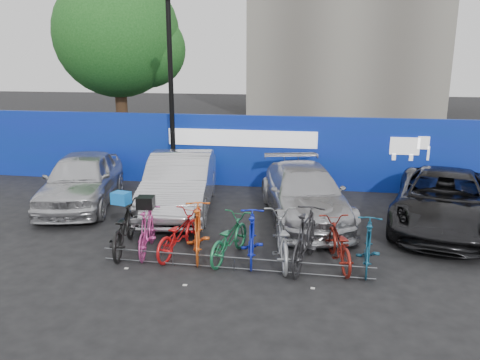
% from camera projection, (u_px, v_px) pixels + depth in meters
% --- Properties ---
extents(ground, '(100.00, 100.00, 0.00)m').
position_uv_depth(ground, '(239.00, 259.00, 10.09)').
color(ground, black).
rests_on(ground, ground).
extents(hoarding, '(22.00, 0.18, 2.40)m').
position_uv_depth(hoarding, '(272.00, 152.00, 15.51)').
color(hoarding, '#0A2F95').
rests_on(hoarding, ground).
extents(tree, '(5.40, 5.20, 7.80)m').
position_uv_depth(tree, '(123.00, 38.00, 19.58)').
color(tree, '#382314').
rests_on(tree, ground).
extents(lamppost, '(0.25, 0.50, 6.11)m').
position_uv_depth(lamppost, '(171.00, 89.00, 14.97)').
color(lamppost, black).
rests_on(lamppost, ground).
extents(bike_rack, '(5.60, 0.03, 0.30)m').
position_uv_depth(bike_rack, '(234.00, 263.00, 9.48)').
color(bike_rack, '#595B60').
rests_on(bike_rack, ground).
extents(car_0, '(2.91, 4.90, 1.56)m').
position_uv_depth(car_0, '(82.00, 179.00, 13.64)').
color(car_0, silver).
rests_on(car_0, ground).
extents(car_1, '(2.47, 5.09, 1.61)m').
position_uv_depth(car_1, '(180.00, 183.00, 13.16)').
color(car_1, '#B5B5BA').
rests_on(car_1, ground).
extents(car_2, '(3.05, 5.15, 1.40)m').
position_uv_depth(car_2, '(304.00, 193.00, 12.51)').
color(car_2, '#AEAFB3').
rests_on(car_2, ground).
extents(car_3, '(3.50, 5.54, 1.43)m').
position_uv_depth(car_3, '(444.00, 200.00, 11.84)').
color(car_3, black).
rests_on(car_3, ground).
extents(bike_0, '(1.15, 2.18, 1.09)m').
position_uv_depth(bike_0, '(123.00, 227.00, 10.42)').
color(bike_0, black).
rests_on(bike_0, ground).
extents(bike_1, '(0.76, 1.77, 1.03)m').
position_uv_depth(bike_1, '(147.00, 231.00, 10.29)').
color(bike_1, '#C13C8A').
rests_on(bike_1, ground).
extents(bike_2, '(1.00, 1.88, 0.94)m').
position_uv_depth(bike_2, '(179.00, 234.00, 10.23)').
color(bike_2, red).
rests_on(bike_2, ground).
extents(bike_3, '(0.97, 1.99, 1.15)m').
position_uv_depth(bike_3, '(198.00, 230.00, 10.14)').
color(bike_3, orange).
rests_on(bike_3, ground).
extents(bike_4, '(1.01, 1.87, 0.93)m').
position_uv_depth(bike_4, '(229.00, 238.00, 10.00)').
color(bike_4, '#1F7646').
rests_on(bike_4, ground).
extents(bike_5, '(0.73, 1.82, 1.07)m').
position_uv_depth(bike_5, '(252.00, 236.00, 9.90)').
color(bike_5, '#1425C2').
rests_on(bike_5, ground).
extents(bike_6, '(1.03, 2.07, 1.04)m').
position_uv_depth(bike_6, '(282.00, 239.00, 9.81)').
color(bike_6, '#95989C').
rests_on(bike_6, ground).
extents(bike_7, '(0.97, 2.12, 1.23)m').
position_uv_depth(bike_7, '(306.00, 238.00, 9.59)').
color(bike_7, '#232325').
rests_on(bike_7, ground).
extents(bike_8, '(1.02, 1.90, 0.95)m').
position_uv_depth(bike_8, '(338.00, 244.00, 9.67)').
color(bike_8, maroon).
rests_on(bike_8, ground).
extents(bike_9, '(0.68, 1.78, 1.04)m').
position_uv_depth(bike_9, '(368.00, 245.00, 9.49)').
color(bike_9, navy).
rests_on(bike_9, ground).
extents(cargo_crate, '(0.42, 0.35, 0.26)m').
position_uv_depth(cargo_crate, '(121.00, 198.00, 10.25)').
color(cargo_crate, blue).
rests_on(cargo_crate, bike_0).
extents(cargo_topcase, '(0.39, 0.36, 0.26)m').
position_uv_depth(cargo_topcase, '(146.00, 202.00, 10.13)').
color(cargo_topcase, black).
rests_on(cargo_topcase, bike_1).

